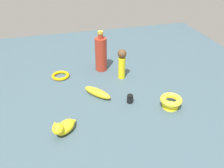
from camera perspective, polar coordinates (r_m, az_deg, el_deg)
The scene contains 8 objects.
ground at distance 1.32m, azimuth 0.00°, elevation -1.83°, with size 2.00×2.00×0.00m, color #384C56.
person_figure_adult at distance 1.40m, azimuth 2.39°, elevation 5.13°, with size 0.05×0.05×0.18m.
cat_figurine at distance 1.06m, azimuth -11.61°, elevation -10.16°, with size 0.11×0.11×0.08m.
bottle_tall at distance 1.49m, azimuth -2.56°, elevation 7.30°, with size 0.07×0.07×0.26m.
bangle at distance 1.48m, azimuth -12.27°, elevation 1.99°, with size 0.11×0.11×0.02m, color #CE950A.
banana at distance 1.27m, azimuth -3.53°, elevation -2.08°, with size 0.17×0.04×0.04m, color gold.
nail_polish_jar at distance 1.23m, azimuth 4.35°, elevation -3.55°, with size 0.03×0.03×0.04m.
bowl at distance 1.21m, azimuth 14.00°, elevation -3.97°, with size 0.11×0.11×0.06m.
Camera 1 is at (-1.05, 0.28, 0.74)m, focal length 38.02 mm.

